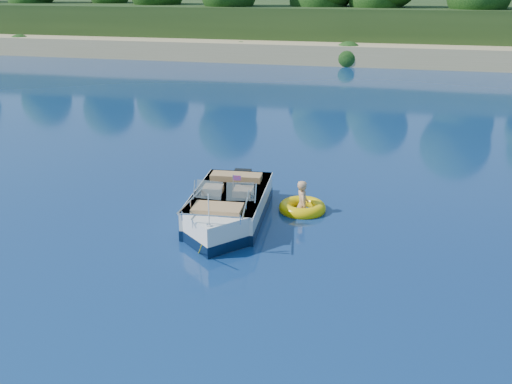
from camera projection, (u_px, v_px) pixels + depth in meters
ground at (140, 293)px, 11.85m from camera, size 160.00×160.00×0.00m
shoreline at (361, 25)px, 69.54m from camera, size 170.00×59.00×6.00m
motorboat at (227, 210)px, 15.22m from camera, size 2.16×5.27×1.75m
tow_tube at (302, 208)px, 16.05m from camera, size 1.48×1.48×0.35m
boy at (302, 211)px, 16.07m from camera, size 0.60×0.88×1.59m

